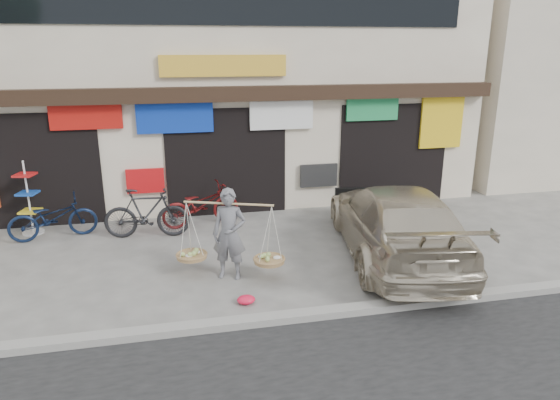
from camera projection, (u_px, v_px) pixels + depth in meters
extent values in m
plane|color=gray|center=(249.00, 269.00, 9.65)|extent=(70.00, 70.00, 0.00)
cube|color=gray|center=(268.00, 319.00, 7.77)|extent=(70.00, 0.25, 0.12)
cube|color=beige|center=(213.00, 69.00, 14.70)|extent=(14.00, 6.00, 7.00)
cube|color=black|center=(225.00, 94.00, 11.89)|extent=(14.00, 0.35, 0.35)
cube|color=black|center=(36.00, 169.00, 11.85)|extent=(3.00, 0.60, 2.70)
cube|color=black|center=(225.00, 160.00, 12.76)|extent=(3.00, 0.60, 2.70)
cube|color=black|center=(389.00, 153.00, 13.67)|extent=(3.00, 0.60, 2.70)
cube|color=#B8140E|center=(86.00, 116.00, 11.43)|extent=(1.60, 0.08, 0.60)
cube|color=#0E33AD|center=(175.00, 118.00, 11.87)|extent=(1.80, 0.08, 0.70)
cube|color=white|center=(282.00, 115.00, 12.40)|extent=(1.60, 0.08, 0.70)
cube|color=#239151|center=(372.00, 109.00, 12.85)|extent=(1.40, 0.08, 0.60)
cube|color=yellow|center=(441.00, 122.00, 13.38)|extent=(1.20, 0.08, 1.40)
cube|color=red|center=(145.00, 181.00, 12.15)|extent=(0.90, 0.08, 0.60)
cube|color=#252525|center=(319.00, 175.00, 13.07)|extent=(1.00, 0.08, 0.60)
cube|color=gold|center=(224.00, 66.00, 11.76)|extent=(3.00, 0.08, 0.50)
imported|color=slate|center=(229.00, 234.00, 9.09)|extent=(0.73, 0.60, 1.71)
cylinder|color=tan|center=(228.00, 204.00, 8.91)|extent=(1.56, 0.61, 0.04)
cylinder|color=#9B774A|center=(192.00, 256.00, 9.32)|extent=(0.56, 0.56, 0.07)
ellipsoid|color=#A5BF66|center=(192.00, 253.00, 9.31)|extent=(0.39, 0.39, 0.10)
cylinder|color=#9B774A|center=(269.00, 260.00, 9.13)|extent=(0.56, 0.56, 0.07)
ellipsoid|color=#A5BF66|center=(269.00, 257.00, 9.11)|extent=(0.39, 0.39, 0.10)
imported|color=#0F1C37|center=(53.00, 218.00, 11.09)|extent=(1.95, 1.02, 0.98)
imported|color=black|center=(146.00, 213.00, 11.13)|extent=(1.94, 0.74, 1.13)
imported|color=#5A0F0F|center=(201.00, 205.00, 11.95)|extent=(2.02, 1.17, 1.00)
imported|color=beige|center=(395.00, 221.00, 10.09)|extent=(2.87, 5.36, 1.48)
cube|color=black|center=(369.00, 196.00, 12.46)|extent=(1.69, 0.38, 0.45)
cube|color=silver|center=(368.00, 199.00, 12.55)|extent=(0.45, 0.09, 0.12)
cylinder|color=silver|center=(34.00, 232.00, 11.53)|extent=(0.47, 0.47, 0.04)
cylinder|color=silver|center=(28.00, 198.00, 11.29)|extent=(0.04, 0.04, 1.71)
cube|color=yellow|center=(30.00, 211.00, 11.38)|extent=(0.48, 0.48, 0.04)
cube|color=#194CB2|center=(28.00, 193.00, 11.26)|extent=(0.48, 0.48, 0.04)
cube|color=red|center=(25.00, 175.00, 11.13)|extent=(0.48, 0.48, 0.04)
ellipsoid|color=#F4173B|center=(246.00, 300.00, 8.35)|extent=(0.31, 0.25, 0.14)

